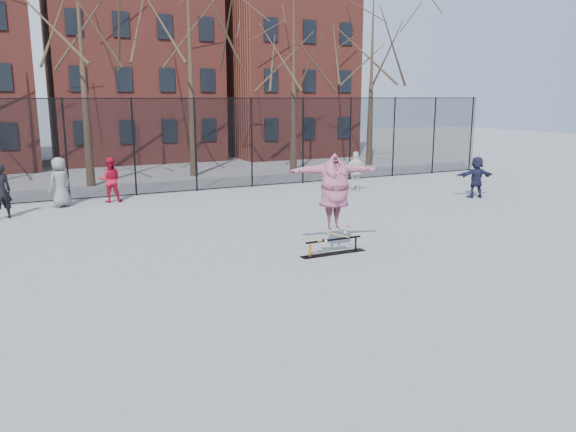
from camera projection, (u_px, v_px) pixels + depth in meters
name	position (u px, v px, depth m)	size (l,w,h in m)	color
ground	(318.00, 281.00, 12.49)	(100.00, 100.00, 0.00)	slate
skate_rail	(333.00, 248.00, 14.64)	(1.85, 0.28, 0.41)	black
skateboard	(334.00, 237.00, 14.58)	(0.93, 0.22, 0.11)	olive
skater	(334.00, 198.00, 14.36)	(2.40, 0.65, 1.95)	#53378B
bystander_grey	(60.00, 182.00, 20.71)	(0.91, 0.59, 1.86)	slate
bystander_black	(0.00, 191.00, 18.70)	(0.69, 0.45, 1.88)	black
bystander_red	(110.00, 180.00, 21.70)	(0.84, 0.66, 1.74)	#A60E23
bystander_white	(356.00, 172.00, 24.03)	(1.02, 0.42, 1.74)	beige
bystander_navy	(476.00, 177.00, 22.68)	(1.55, 0.49, 1.67)	#1B1C36
fence	(167.00, 145.00, 23.48)	(34.03, 0.07, 4.00)	black
tree_row	(135.00, 23.00, 25.92)	(33.66, 7.46, 10.67)	black
rowhouses	(123.00, 63.00, 34.38)	(29.00, 7.00, 13.00)	maroon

